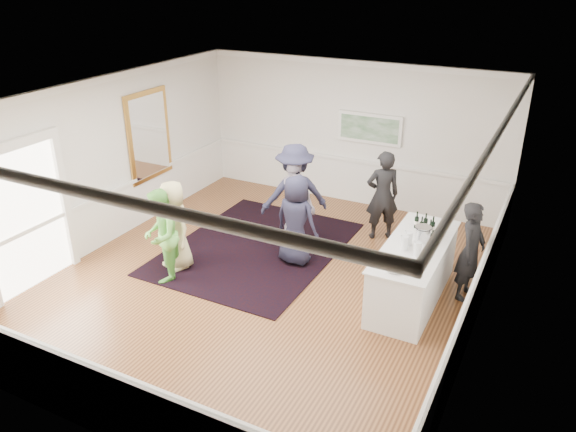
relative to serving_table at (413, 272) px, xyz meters
The scene contains 23 objects.
floor 2.53m from the serving_table, 167.03° to the right, with size 8.00×8.00×0.00m, color brown.
ceiling 3.67m from the serving_table, 167.03° to the right, with size 7.00×8.00×0.02m, color white.
wall_left 6.05m from the serving_table, behind, with size 0.02×8.00×3.20m, color white.
wall_right 1.64m from the serving_table, 27.27° to the right, with size 0.02×8.00×3.20m, color white.
wall_back 4.35m from the serving_table, 125.10° to the left, with size 7.00×0.02×3.20m, color white.
wall_front 5.28m from the serving_table, 117.96° to the right, with size 7.00×0.02×3.20m, color white.
wainscoting 2.48m from the serving_table, 167.03° to the right, with size 7.00×8.00×1.00m, color white, non-canonical shape.
mirror 6.06m from the serving_table, behind, with size 0.05×1.25×1.85m.
doorway 6.42m from the serving_table, 157.27° to the right, with size 0.10×1.78×2.56m.
landscape_painting 4.15m from the serving_table, 120.79° to the left, with size 1.44×0.06×0.66m.
area_rug 3.22m from the serving_table, behind, with size 2.98×3.91×0.02m, color black.
serving_table is the anchor object (origin of this frame).
bartender 0.98m from the serving_table, 31.31° to the left, with size 0.61×0.40×1.67m, color black.
guest_tan 4.19m from the serving_table, 167.78° to the right, with size 0.81×0.52×1.65m, color tan.
guest_green 4.26m from the serving_table, 161.78° to the right, with size 0.80×0.63×1.65m, color #6AC34E.
guest_lilac 2.68m from the serving_table, 162.81° to the left, with size 1.05×0.44×1.79m, color silver.
guest_dark_a 2.85m from the serving_table, 159.69° to the left, with size 1.29×0.74×2.00m, color #202036.
guest_dark_b 2.30m from the serving_table, 121.52° to the left, with size 0.66×0.43×1.81m, color black.
guest_navy 2.28m from the serving_table, behind, with size 0.82×0.54×1.69m, color #202036.
wine_bottles 0.84m from the serving_table, 90.22° to the left, with size 0.36×0.29×0.31m.
juice_pitchers 0.65m from the serving_table, 102.49° to the right, with size 0.34×0.40×0.24m.
ice_bucket 0.64m from the serving_table, 77.12° to the left, with size 0.26×0.26×0.24m, color silver.
nut_bowl 1.09m from the serving_table, 93.59° to the right, with size 0.25×0.25×0.07m.
Camera 1 is at (4.19, -7.39, 5.08)m, focal length 35.00 mm.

